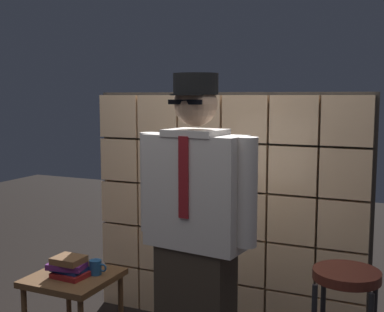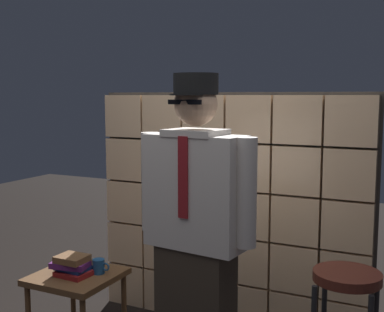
{
  "view_description": "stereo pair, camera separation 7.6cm",
  "coord_description": "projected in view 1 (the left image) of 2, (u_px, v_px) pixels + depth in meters",
  "views": [
    {
      "loc": [
        1.23,
        -2.1,
        1.65
      ],
      "look_at": [
        0.17,
        0.25,
        1.34
      ],
      "focal_mm": 46.67,
      "sensor_mm": 36.0,
      "label": 1
    },
    {
      "loc": [
        1.3,
        -2.07,
        1.65
      ],
      "look_at": [
        0.17,
        0.25,
        1.34
      ],
      "focal_mm": 46.67,
      "sensor_mm": 36.0,
      "label": 2
    }
  ],
  "objects": [
    {
      "name": "standing_person",
      "position": [
        195.0,
        233.0,
        2.66
      ],
      "size": [
        0.71,
        0.33,
        1.77
      ],
      "rotation": [
        0.0,
        0.0,
        -0.12
      ],
      "color": "#382D23",
      "rests_on": "ground"
    },
    {
      "name": "glass_block_wall",
      "position": [
        223.0,
        212.0,
        3.55
      ],
      "size": [
        2.03,
        0.1,
        1.7
      ],
      "color": "#E0B78C",
      "rests_on": "ground"
    },
    {
      "name": "side_table",
      "position": [
        73.0,
        284.0,
        3.26
      ],
      "size": [
        0.52,
        0.52,
        0.49
      ],
      "color": "brown",
      "rests_on": "ground"
    },
    {
      "name": "book_stack",
      "position": [
        69.0,
        267.0,
        3.21
      ],
      "size": [
        0.26,
        0.19,
        0.13
      ],
      "color": "maroon",
      "rests_on": "side_table"
    },
    {
      "name": "bar_stool",
      "position": [
        345.0,
        307.0,
        2.55
      ],
      "size": [
        0.34,
        0.34,
        0.77
      ],
      "color": "#592319",
      "rests_on": "ground"
    },
    {
      "name": "coffee_mug",
      "position": [
        96.0,
        267.0,
        3.26
      ],
      "size": [
        0.13,
        0.08,
        0.09
      ],
      "color": "navy",
      "rests_on": "side_table"
    }
  ]
}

